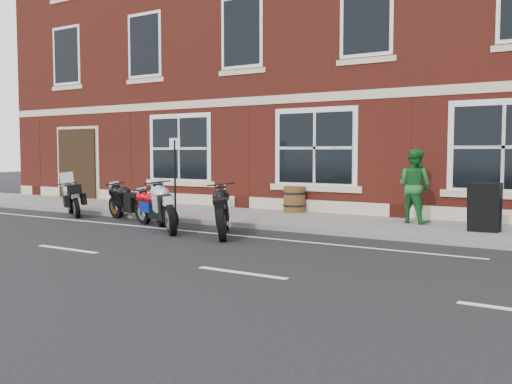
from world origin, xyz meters
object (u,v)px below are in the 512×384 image
at_px(moto_sport_silver, 166,205).
at_px(a_board_sign, 485,207).
at_px(moto_naked_black, 225,209).
at_px(parking_sign, 175,171).
at_px(moto_sport_black, 129,201).
at_px(moto_touring_silver, 74,198).
at_px(pedestrian_right, 414,186).
at_px(moto_sport_red, 157,207).
at_px(barrel_planter, 295,199).

relative_size(moto_sport_silver, a_board_sign, 1.73).
bearing_deg(moto_naked_black, parking_sign, 117.56).
height_order(moto_sport_black, parking_sign, parking_sign).
height_order(moto_touring_silver, moto_sport_black, moto_touring_silver).
xyz_separation_m(moto_sport_silver, pedestrian_right, (4.79, 3.61, 0.43)).
bearing_deg(pedestrian_right, moto_sport_red, 47.72).
relative_size(moto_touring_silver, moto_sport_black, 0.84).
relative_size(moto_sport_red, pedestrian_right, 1.00).
bearing_deg(a_board_sign, barrel_planter, 159.32).
height_order(moto_sport_silver, pedestrian_right, pedestrian_right).
xyz_separation_m(moto_touring_silver, moto_naked_black, (6.07, -0.93, 0.08)).
distance_m(pedestrian_right, a_board_sign, 1.97).
relative_size(moto_sport_silver, parking_sign, 0.89).
bearing_deg(parking_sign, moto_touring_silver, 172.09).
xyz_separation_m(moto_touring_silver, pedestrian_right, (9.23, 2.61, 0.51)).
height_order(moto_naked_black, a_board_sign, a_board_sign).
xyz_separation_m(moto_naked_black, barrel_planter, (-0.54, 4.23, -0.10)).
bearing_deg(moto_sport_silver, parking_sign, 73.98).
relative_size(moto_sport_black, moto_sport_silver, 1.07).
relative_size(moto_sport_black, barrel_planter, 2.69).
bearing_deg(a_board_sign, parking_sign, -176.06).
bearing_deg(a_board_sign, moto_sport_silver, -162.25).
xyz_separation_m(moto_sport_red, moto_sport_silver, (0.70, -0.43, 0.11)).
bearing_deg(moto_touring_silver, parking_sign, -48.51).
xyz_separation_m(moto_touring_silver, parking_sign, (3.39, 0.55, 0.82)).
bearing_deg(moto_sport_black, pedestrian_right, -54.60).
height_order(pedestrian_right, barrel_planter, pedestrian_right).
distance_m(moto_sport_red, pedestrian_right, 6.37).
bearing_deg(moto_touring_silver, moto_naked_black, -66.49).
xyz_separation_m(a_board_sign, barrel_planter, (-5.46, 1.47, -0.17)).
bearing_deg(moto_sport_black, barrel_planter, -30.15).
height_order(moto_sport_silver, parking_sign, parking_sign).
relative_size(moto_sport_black, a_board_sign, 1.85).
xyz_separation_m(pedestrian_right, barrel_planter, (-3.69, 0.69, -0.53)).
xyz_separation_m(pedestrian_right, a_board_sign, (1.77, -0.78, -0.37)).
relative_size(moto_sport_silver, barrel_planter, 2.51).
height_order(a_board_sign, barrel_planter, a_board_sign).
bearing_deg(barrel_planter, moto_sport_silver, -104.32).
bearing_deg(moto_naked_black, barrel_planter, 63.73).
bearing_deg(moto_naked_black, moto_touring_silver, 137.77).
bearing_deg(barrel_planter, moto_sport_black, -135.23).
height_order(moto_sport_red, parking_sign, parking_sign).
height_order(moto_naked_black, parking_sign, parking_sign).
bearing_deg(moto_sport_red, moto_touring_silver, 98.91).
bearing_deg(parking_sign, moto_naked_black, -46.10).
distance_m(moto_sport_black, barrel_planter, 4.67).
relative_size(moto_touring_silver, moto_sport_silver, 0.90).
bearing_deg(pedestrian_right, moto_naked_black, 65.90).
relative_size(moto_sport_red, moto_naked_black, 0.91).
distance_m(moto_touring_silver, moto_naked_black, 6.15).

